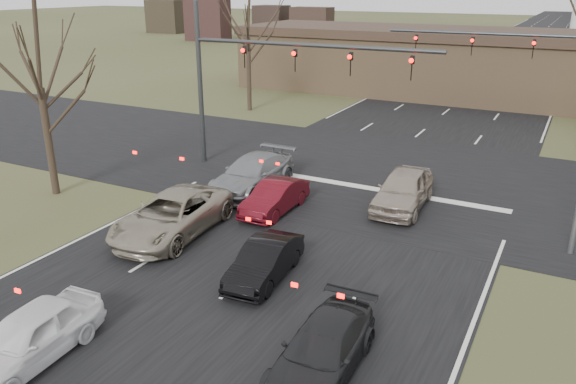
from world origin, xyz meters
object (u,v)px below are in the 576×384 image
object	(u,v)px
car_charcoal_sedan	(322,350)
car_grey_ahead	(252,174)
mast_arm_near	(256,67)
building	(494,65)
car_silver_suv	(172,215)
car_red_ahead	(275,197)
car_black_hatch	(265,261)
car_white_sedan	(29,336)
mast_arm_far	(539,59)
car_silver_ahead	(403,189)

from	to	relation	value
car_charcoal_sedan	car_grey_ahead	distance (m)	12.91
mast_arm_near	car_grey_ahead	distance (m)	5.16
building	car_silver_suv	distance (m)	33.68
car_grey_ahead	car_red_ahead	world-z (taller)	car_grey_ahead
car_silver_suv	car_red_ahead	world-z (taller)	car_silver_suv
building	car_black_hatch	xyz separation A→B (m)	(-1.47, -34.38, -2.06)
mast_arm_near	car_silver_suv	bearing A→B (deg)	-82.31
car_white_sedan	car_grey_ahead	distance (m)	13.11
car_charcoal_sedan	car_grey_ahead	size ratio (longest dim) A/B	0.80
mast_arm_near	mast_arm_far	size ratio (longest dim) A/B	1.09
mast_arm_near	car_silver_suv	world-z (taller)	mast_arm_near
car_white_sedan	car_charcoal_sedan	size ratio (longest dim) A/B	0.95
mast_arm_near	car_charcoal_sedan	world-z (taller)	mast_arm_near
building	mast_arm_near	bearing A→B (deg)	-106.13
car_grey_ahead	car_silver_suv	bearing A→B (deg)	-91.44
mast_arm_near	car_charcoal_sedan	xyz separation A→B (m)	(9.23, -12.70, -4.47)
car_red_ahead	mast_arm_far	bearing A→B (deg)	60.98
car_black_hatch	car_charcoal_sedan	distance (m)	4.80
building	mast_arm_near	distance (m)	26.14
car_white_sedan	car_black_hatch	size ratio (longest dim) A/B	1.08
building	car_red_ahead	size ratio (longest dim) A/B	11.11
car_black_hatch	car_red_ahead	xyz separation A→B (m)	(-2.39, 5.00, 0.03)
car_grey_ahead	car_silver_ahead	size ratio (longest dim) A/B	1.12
car_charcoal_sedan	car_silver_ahead	distance (m)	11.25
mast_arm_near	car_silver_ahead	size ratio (longest dim) A/B	2.60
mast_arm_near	car_black_hatch	xyz separation A→B (m)	(5.76, -9.38, -4.47)
car_red_ahead	car_black_hatch	bearing A→B (deg)	-64.27
car_black_hatch	car_silver_ahead	size ratio (longest dim) A/B	0.79
mast_arm_far	car_grey_ahead	xyz separation A→B (m)	(-10.18, -12.56, -4.26)
car_charcoal_sedan	car_white_sedan	bearing A→B (deg)	-158.10
car_silver_suv	mast_arm_far	bearing A→B (deg)	55.61
mast_arm_far	car_charcoal_sedan	distance (m)	23.22
building	car_grey_ahead	world-z (taller)	building
car_white_sedan	car_silver_suv	bearing A→B (deg)	98.86
car_charcoal_sedan	mast_arm_far	bearing A→B (deg)	82.50
mast_arm_far	car_red_ahead	xyz separation A→B (m)	(-8.04, -14.38, -4.39)
car_grey_ahead	car_white_sedan	bearing A→B (deg)	-83.43
mast_arm_near	car_black_hatch	bearing A→B (deg)	-58.43
mast_arm_near	car_grey_ahead	size ratio (longest dim) A/B	2.32
car_white_sedan	car_charcoal_sedan	world-z (taller)	car_white_sedan
building	car_grey_ahead	bearing A→B (deg)	-102.28
building	car_black_hatch	world-z (taller)	building
car_grey_ahead	car_black_hatch	bearing A→B (deg)	-56.34
building	car_black_hatch	size ratio (longest dim) A/B	11.57
car_red_ahead	car_silver_ahead	bearing A→B (deg)	32.74
car_charcoal_sedan	car_black_hatch	bearing A→B (deg)	134.25
car_black_hatch	car_silver_ahead	world-z (taller)	car_silver_ahead
mast_arm_near	car_black_hatch	world-z (taller)	mast_arm_near
mast_arm_far	car_white_sedan	world-z (taller)	mast_arm_far
car_silver_ahead	car_silver_suv	bearing A→B (deg)	-138.67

